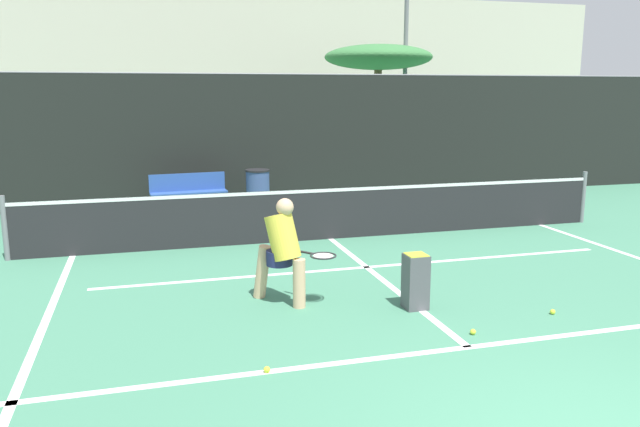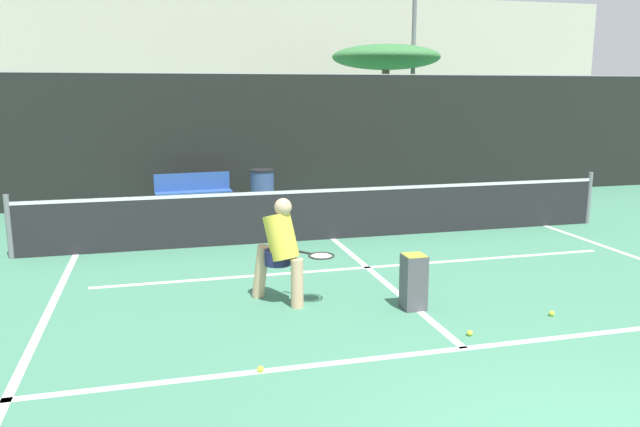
# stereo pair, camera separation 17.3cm
# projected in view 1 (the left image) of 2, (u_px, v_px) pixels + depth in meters

# --- Properties ---
(court_baseline_near) EXTENTS (11.00, 0.10, 0.01)m
(court_baseline_near) POSITION_uv_depth(u_px,v_px,m) (468.00, 347.00, 6.72)
(court_baseline_near) COLOR white
(court_baseline_near) RESTS_ON ground
(court_service_line) EXTENTS (8.25, 0.10, 0.01)m
(court_service_line) POSITION_uv_depth(u_px,v_px,m) (367.00, 267.00, 9.76)
(court_service_line) COLOR white
(court_service_line) RESTS_ON ground
(court_center_mark) EXTENTS (0.10, 5.19, 0.01)m
(court_center_mark) POSITION_uv_depth(u_px,v_px,m) (381.00, 278.00, 9.17)
(court_center_mark) COLOR white
(court_center_mark) RESTS_ON ground
(court_sideline_left) EXTENTS (0.10, 6.19, 0.01)m
(court_sideline_left) POSITION_uv_depth(u_px,v_px,m) (51.00, 307.00, 7.98)
(court_sideline_left) COLOR white
(court_sideline_left) RESTS_ON ground
(court_sideline_right) EXTENTS (0.10, 6.19, 0.01)m
(court_sideline_right) POSITION_uv_depth(u_px,v_px,m) (634.00, 257.00, 10.37)
(court_sideline_right) COLOR white
(court_sideline_right) RESTS_ON ground
(net) EXTENTS (11.09, 0.09, 1.07)m
(net) POSITION_uv_depth(u_px,v_px,m) (331.00, 212.00, 11.53)
(net) COLOR slate
(net) RESTS_ON ground
(fence_back) EXTENTS (24.00, 0.06, 3.12)m
(fence_back) POSITION_uv_depth(u_px,v_px,m) (281.00, 138.00, 15.34)
(fence_back) COLOR black
(fence_back) RESTS_ON ground
(player_practicing) EXTENTS (1.10, 0.87, 1.40)m
(player_practicing) POSITION_uv_depth(u_px,v_px,m) (282.00, 248.00, 7.99)
(player_practicing) COLOR #DBAD84
(player_practicing) RESTS_ON ground
(tennis_ball_scattered_0) EXTENTS (0.07, 0.07, 0.07)m
(tennis_ball_scattered_0) POSITION_uv_depth(u_px,v_px,m) (413.00, 270.00, 9.49)
(tennis_ball_scattered_0) COLOR #D1E033
(tennis_ball_scattered_0) RESTS_ON ground
(tennis_ball_scattered_1) EXTENTS (0.07, 0.07, 0.07)m
(tennis_ball_scattered_1) POSITION_uv_depth(u_px,v_px,m) (267.00, 370.00, 6.12)
(tennis_ball_scattered_1) COLOR #D1E033
(tennis_ball_scattered_1) RESTS_ON ground
(tennis_ball_scattered_2) EXTENTS (0.07, 0.07, 0.07)m
(tennis_ball_scattered_2) POSITION_uv_depth(u_px,v_px,m) (553.00, 312.00, 7.71)
(tennis_ball_scattered_2) COLOR #D1E033
(tennis_ball_scattered_2) RESTS_ON ground
(tennis_ball_scattered_4) EXTENTS (0.07, 0.07, 0.07)m
(tennis_ball_scattered_4) POSITION_uv_depth(u_px,v_px,m) (473.00, 332.00, 7.07)
(tennis_ball_scattered_4) COLOR #D1E033
(tennis_ball_scattered_4) RESTS_ON ground
(ball_hopper) EXTENTS (0.28, 0.28, 0.71)m
(ball_hopper) POSITION_uv_depth(u_px,v_px,m) (416.00, 280.00, 7.87)
(ball_hopper) COLOR #4C4C51
(ball_hopper) RESTS_ON ground
(courtside_bench) EXTENTS (1.74, 0.52, 0.86)m
(courtside_bench) POSITION_uv_depth(u_px,v_px,m) (188.00, 191.00, 14.20)
(courtside_bench) COLOR #2D519E
(courtside_bench) RESTS_ON ground
(trash_bin) EXTENTS (0.56, 0.56, 0.94)m
(trash_bin) POSITION_uv_depth(u_px,v_px,m) (258.00, 190.00, 14.34)
(trash_bin) COLOR #384C7F
(trash_bin) RESTS_ON ground
(parked_car) EXTENTS (1.65, 4.20, 1.42)m
(parked_car) POSITION_uv_depth(u_px,v_px,m) (208.00, 162.00, 18.77)
(parked_car) COLOR silver
(parked_car) RESTS_ON ground
(floodlight_mast) EXTENTS (1.10, 0.24, 8.76)m
(floodlight_mast) POSITION_uv_depth(u_px,v_px,m) (407.00, 10.00, 22.33)
(floodlight_mast) COLOR slate
(floodlight_mast) RESTS_ON ground
(tree_west) EXTENTS (3.89, 3.89, 4.34)m
(tree_west) POSITION_uv_depth(u_px,v_px,m) (378.00, 58.00, 22.46)
(tree_west) COLOR brown
(tree_west) RESTS_ON ground
(building_far) EXTENTS (36.00, 2.40, 6.83)m
(building_far) POSITION_uv_depth(u_px,v_px,m) (217.00, 74.00, 27.64)
(building_far) COLOR beige
(building_far) RESTS_ON ground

